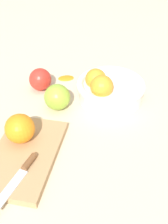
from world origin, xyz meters
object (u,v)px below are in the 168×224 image
at_px(apple_mid_left, 57,97).
at_px(cutting_board, 25,155).
at_px(knife, 21,173).
at_px(orange_on_board, 19,128).
at_px(bowl, 109,88).
at_px(apple_front_left, 40,79).

bearing_deg(apple_mid_left, cutting_board, 3.90).
distance_m(cutting_board, knife, 0.07).
bearing_deg(orange_on_board, bowl, 153.07).
height_order(cutting_board, knife, knife).
xyz_separation_m(cutting_board, apple_front_left, (-0.27, -0.10, 0.03)).
xyz_separation_m(bowl, apple_mid_left, (0.10, -0.12, -0.00)).
height_order(knife, apple_mid_left, apple_mid_left).
xyz_separation_m(orange_on_board, apple_mid_left, (-0.17, 0.02, -0.02)).
bearing_deg(bowl, orange_on_board, -26.93).
bearing_deg(apple_front_left, knife, 21.74).
bearing_deg(orange_on_board, apple_front_left, -162.60).
relative_size(orange_on_board, knife, 0.46).
distance_m(bowl, knife, 0.37).
height_order(bowl, knife, bowl).
xyz_separation_m(orange_on_board, knife, (0.09, 0.06, -0.03)).
height_order(orange_on_board, apple_mid_left, orange_on_board).
height_order(bowl, orange_on_board, bowl).
bearing_deg(apple_front_left, cutting_board, 20.90).
relative_size(cutting_board, apple_front_left, 3.70).
bearing_deg(knife, apple_mid_left, -170.92).
height_order(bowl, cutting_board, bowl).
distance_m(orange_on_board, apple_front_left, 0.25).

